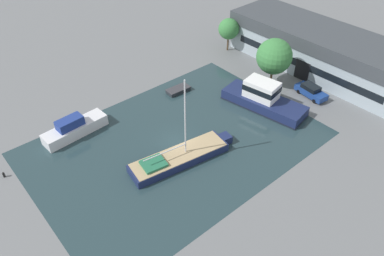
% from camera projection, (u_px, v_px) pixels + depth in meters
% --- Properties ---
extents(ground_plane, '(440.00, 440.00, 0.00)m').
position_uv_depth(ground_plane, '(176.00, 143.00, 44.59)').
color(ground_plane, slate).
extents(water_canal, '(23.24, 33.07, 0.01)m').
position_uv_depth(water_canal, '(176.00, 143.00, 44.59)').
color(water_canal, '#23383D').
rests_on(water_canal, ground).
extents(warehouse_building, '(29.91, 10.13, 6.26)m').
position_uv_depth(warehouse_building, '(322.00, 51.00, 56.29)').
color(warehouse_building, '#99A8B2').
rests_on(warehouse_building, ground).
extents(quay_tree_near_building, '(5.00, 5.00, 7.14)m').
position_uv_depth(quay_tree_near_building, '(274.00, 56.00, 51.76)').
color(quay_tree_near_building, brown).
rests_on(quay_tree_near_building, ground).
extents(quay_tree_by_water, '(3.41, 3.41, 5.47)m').
position_uv_depth(quay_tree_by_water, '(229.00, 29.00, 60.93)').
color(quay_tree_by_water, brown).
rests_on(quay_tree_by_water, ground).
extents(parked_car, '(4.82, 2.34, 1.68)m').
position_uv_depth(parked_car, '(311.00, 91.00, 51.87)').
color(parked_car, navy).
rests_on(parked_car, ground).
extents(sailboat_moored, '(4.80, 12.87, 10.36)m').
position_uv_depth(sailboat_moored, '(180.00, 157.00, 41.88)').
color(sailboat_moored, '#19234C').
rests_on(sailboat_moored, water_canal).
extents(motor_cruiser, '(11.85, 5.88, 3.76)m').
position_uv_depth(motor_cruiser, '(263.00, 98.00, 49.58)').
color(motor_cruiser, '#19234C').
rests_on(motor_cruiser, water_canal).
extents(small_dinghy, '(1.81, 3.51, 0.59)m').
position_uv_depth(small_dinghy, '(178.00, 90.00, 53.07)').
color(small_dinghy, '#23282D').
rests_on(small_dinghy, water_canal).
extents(cabin_boat, '(2.76, 8.07, 2.53)m').
position_uv_depth(cabin_boat, '(74.00, 128.00, 45.28)').
color(cabin_boat, silver).
rests_on(cabin_boat, water_canal).
extents(mooring_bollard, '(0.26, 0.26, 0.67)m').
position_uv_depth(mooring_bollard, '(4.00, 175.00, 40.04)').
color(mooring_bollard, black).
rests_on(mooring_bollard, ground).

